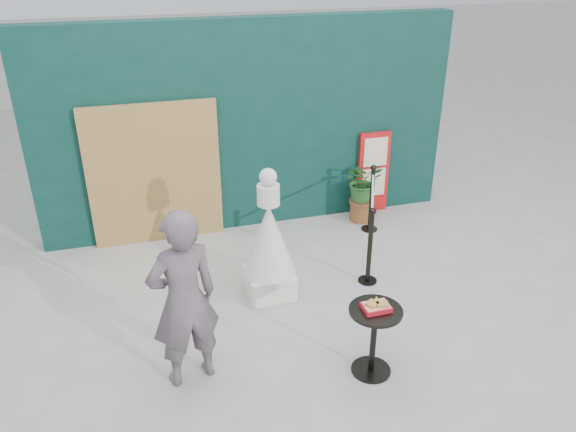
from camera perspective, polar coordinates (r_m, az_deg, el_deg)
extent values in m
plane|color=#ADAAA5|center=(6.16, 3.24, -13.22)|extent=(60.00, 60.00, 0.00)
cube|color=#0A2F28|center=(8.14, -3.93, 9.04)|extent=(6.00, 0.30, 3.00)
cube|color=tan|center=(7.95, -13.39, 4.09)|extent=(1.80, 0.08, 2.00)
imported|color=#64565E|center=(5.33, -10.55, -8.39)|extent=(0.76, 0.59, 1.84)
cube|color=red|center=(8.84, 8.64, 4.39)|extent=(0.50, 0.06, 1.30)
cube|color=beige|center=(8.69, 8.89, 6.44)|extent=(0.38, 0.02, 0.45)
cube|color=beige|center=(8.87, 8.67, 3.41)|extent=(0.38, 0.02, 0.45)
cube|color=red|center=(9.01, 8.52, 1.36)|extent=(0.38, 0.02, 0.18)
cube|color=white|center=(6.90, -1.86, -6.73)|extent=(0.55, 0.55, 0.30)
cone|color=white|center=(6.59, -1.93, -2.36)|extent=(0.64, 0.64, 0.90)
cylinder|color=white|center=(6.34, -2.01, 2.16)|extent=(0.26, 0.26, 0.24)
sphere|color=silver|center=(6.25, -2.04, 3.99)|extent=(0.20, 0.20, 0.20)
cylinder|color=black|center=(5.93, 8.41, -15.18)|extent=(0.40, 0.40, 0.02)
cylinder|color=black|center=(5.71, 8.65, -12.55)|extent=(0.06, 0.06, 0.72)
cylinder|color=black|center=(5.48, 8.91, -9.50)|extent=(0.52, 0.52, 0.03)
cube|color=red|center=(5.46, 8.94, -9.16)|extent=(0.26, 0.19, 0.05)
cube|color=red|center=(5.45, 8.96, -8.92)|extent=(0.24, 0.17, 0.00)
cube|color=gold|center=(5.43, 8.54, -8.81)|extent=(0.15, 0.14, 0.02)
cube|color=#DBA050|center=(5.44, 9.54, -8.81)|extent=(0.13, 0.13, 0.02)
cone|color=gold|center=(5.47, 8.96, -8.32)|extent=(0.06, 0.06, 0.06)
cylinder|color=#945B30|center=(8.72, 7.43, 0.49)|extent=(0.34, 0.34, 0.29)
cylinder|color=brown|center=(8.65, 7.49, 1.48)|extent=(0.38, 0.38, 0.05)
imported|color=#2A5C27|center=(8.51, 7.62, 3.56)|extent=(0.57, 0.49, 0.63)
cylinder|color=black|center=(7.26, 8.06, -6.50)|extent=(0.24, 0.24, 0.02)
cylinder|color=black|center=(7.02, 8.30, -3.28)|extent=(0.06, 0.06, 0.96)
sphere|color=black|center=(6.78, 8.58, 0.47)|extent=(0.09, 0.09, 0.09)
cylinder|color=black|center=(8.50, 8.25, -1.29)|extent=(0.24, 0.24, 0.02)
cylinder|color=black|center=(8.29, 8.46, 1.58)|extent=(0.06, 0.06, 0.96)
sphere|color=black|center=(8.10, 8.70, 4.86)|extent=(0.09, 0.09, 0.09)
cylinder|color=silver|center=(7.48, 8.59, 2.09)|extent=(0.63, 1.31, 0.03)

